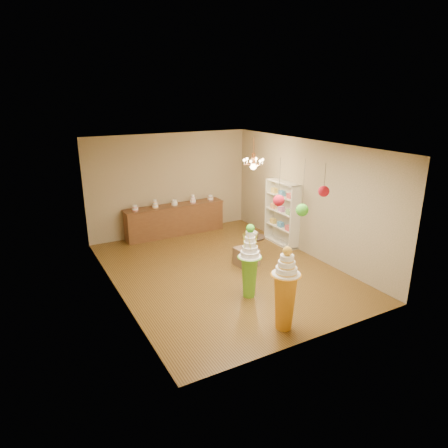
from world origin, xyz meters
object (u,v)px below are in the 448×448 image
pedestal_green (249,267)px  sideboard (175,219)px  pedestal_orange (285,295)px  round_table (253,246)px

pedestal_green → sideboard: pedestal_green is taller
pedestal_green → pedestal_orange: size_ratio=1.01×
pedestal_orange → sideboard: pedestal_orange is taller
round_table → pedestal_orange: bearing=-111.8°
pedestal_green → sideboard: bearing=88.4°
pedestal_orange → round_table: bearing=68.2°
pedestal_orange → round_table: (1.09, 2.72, -0.20)m
sideboard → round_table: (0.88, -2.97, -0.01)m
pedestal_green → round_table: bearing=54.4°
sideboard → pedestal_orange: bearing=-92.1°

